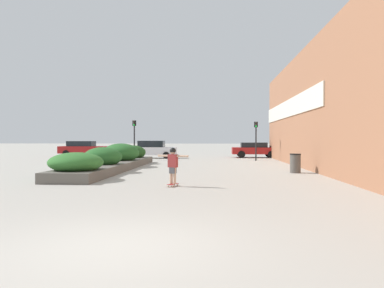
% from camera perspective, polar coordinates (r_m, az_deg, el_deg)
% --- Properties ---
extents(ground_plane, '(300.00, 300.00, 0.00)m').
position_cam_1_polar(ground_plane, '(6.30, -11.68, -15.14)').
color(ground_plane, '#ADA89E').
extents(building_wall_right, '(0.67, 32.85, 7.05)m').
position_cam_1_polar(building_wall_right, '(20.55, 19.00, 5.72)').
color(building_wall_right, '#9E6647').
rests_on(building_wall_right, ground_plane).
extents(planter_box, '(2.28, 14.26, 1.47)m').
position_cam_1_polar(planter_box, '(21.66, -12.05, -2.35)').
color(planter_box, '#605B54').
rests_on(planter_box, ground_plane).
extents(skateboard, '(0.40, 0.63, 0.09)m').
position_cam_1_polar(skateboard, '(13.72, -2.93, -6.20)').
color(skateboard, maroon).
rests_on(skateboard, ground_plane).
extents(skateboarder, '(1.18, 0.54, 1.33)m').
position_cam_1_polar(skateboarder, '(13.65, -2.94, -2.74)').
color(skateboarder, tan).
rests_on(skateboarder, skateboard).
extents(trash_bin, '(0.56, 0.56, 0.99)m').
position_cam_1_polar(trash_bin, '(19.90, 15.47, -2.84)').
color(trash_bin, '#514C47').
rests_on(trash_bin, ground_plane).
extents(car_leftmost, '(4.48, 2.06, 1.52)m').
position_cam_1_polar(car_leftmost, '(40.16, 22.11, -0.64)').
color(car_leftmost, slate).
rests_on(car_leftmost, ground_plane).
extents(car_center_left, '(4.20, 1.88, 1.60)m').
position_cam_1_polar(car_center_left, '(34.50, -5.99, -0.80)').
color(car_center_left, silver).
rests_on(car_center_left, ground_plane).
extents(car_center_right, '(4.60, 1.86, 1.55)m').
position_cam_1_polar(car_center_right, '(38.98, -16.32, -0.65)').
color(car_center_right, maroon).
rests_on(car_center_right, ground_plane).
extents(car_rightmost, '(4.42, 2.05, 1.43)m').
position_cam_1_polar(car_rightmost, '(35.91, 9.57, -0.82)').
color(car_rightmost, maroon).
rests_on(car_rightmost, ground_plane).
extents(traffic_light_left, '(0.28, 0.30, 3.30)m').
position_cam_1_polar(traffic_light_left, '(31.35, -8.79, 1.68)').
color(traffic_light_left, black).
rests_on(traffic_light_left, ground_plane).
extents(traffic_light_right, '(0.28, 0.30, 3.15)m').
position_cam_1_polar(traffic_light_right, '(30.50, 9.72, 1.54)').
color(traffic_light_right, black).
rests_on(traffic_light_right, ground_plane).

